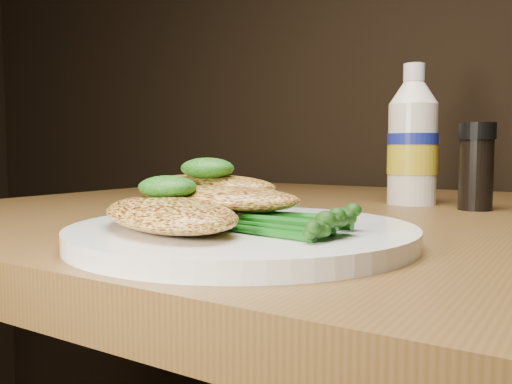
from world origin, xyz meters
The scene contains 9 objects.
plate centered at (-0.09, 0.79, 0.76)m, with size 0.27×0.27×0.01m, color white.
chicken_front centered at (-0.12, 0.74, 0.78)m, with size 0.15×0.08×0.02m, color #F2B44D.
chicken_mid centered at (-0.11, 0.79, 0.78)m, with size 0.14×0.07×0.02m, color #F2B44D.
chicken_back centered at (-0.15, 0.82, 0.79)m, with size 0.13×0.07×0.02m, color #F2B44D.
pesto_front centered at (-0.14, 0.76, 0.79)m, with size 0.05×0.04×0.02m, color black.
pesto_back centered at (-0.14, 0.81, 0.81)m, with size 0.05×0.04×0.02m, color black.
broccolini_bundle centered at (-0.05, 0.79, 0.77)m, with size 0.13×0.10×0.02m, color #125612, non-canonical shape.
mayo_bottle centered at (-0.07, 1.16, 0.84)m, with size 0.07×0.07×0.18m, color white, non-canonical shape.
pepper_grinder centered at (0.02, 1.13, 0.80)m, with size 0.04×0.04×0.10m, color black, non-canonical shape.
Camera 1 is at (0.14, 0.45, 0.82)m, focal length 37.54 mm.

